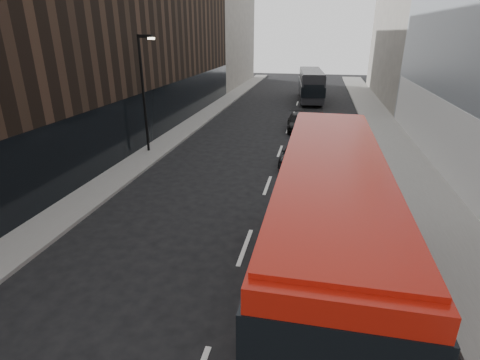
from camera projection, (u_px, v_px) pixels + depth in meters
The scene contains 11 objects.
sidewalk_right at pixel (388, 137), 27.62m from camera, with size 3.00×80.00×0.15m, color slate.
sidewalk_left at pixel (189, 127), 30.55m from camera, with size 2.00×80.00×0.15m, color slate.
building_victorian at pixel (411, 9), 40.66m from camera, with size 6.50×24.00×21.00m.
building_left_mid at pixel (166, 35), 33.21m from camera, with size 5.00×24.00×14.00m, color black.
building_left_far at pixel (225, 38), 53.42m from camera, with size 5.00×20.00×13.00m, color slate.
street_lamp at pixel (144, 87), 22.70m from camera, with size 1.06×0.22×7.00m.
red_bus at pixel (328, 226), 9.96m from camera, with size 2.62×11.01×4.44m.
grey_bus at pixel (311, 85), 41.97m from camera, with size 3.28×10.48×3.34m.
car_a at pixel (296, 153), 22.07m from camera, with size 1.49×3.69×1.26m, color black.
car_b at pixel (327, 140), 24.04m from camera, with size 1.65×4.74×1.56m, color gray.
car_c at pixel (299, 122), 29.58m from camera, with size 1.76×4.32×1.25m, color black.
Camera 1 is at (2.20, -3.53, 7.26)m, focal length 28.00 mm.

